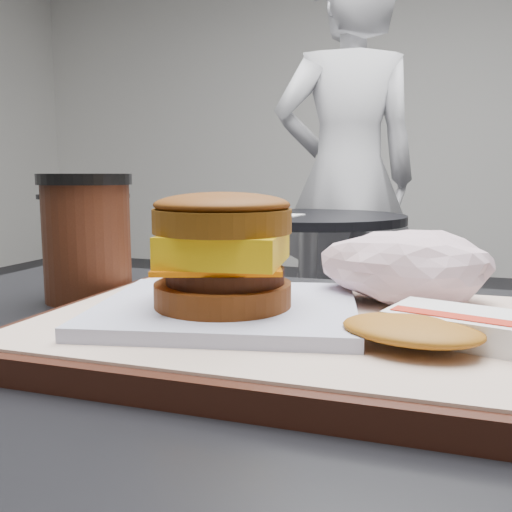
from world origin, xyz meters
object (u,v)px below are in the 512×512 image
Objects in this scene: serving_tray at (290,331)px; patron at (347,178)px; hash_brown at (440,328)px; crumpled_wrapper at (406,266)px; coffee_cup at (87,234)px; breakfast_sandwich at (225,265)px; neighbor_table at (308,269)px.

patron reaches higher than serving_tray.
serving_tray is at bearing 162.14° from hash_brown.
hash_brown is 2.18m from patron.
hash_brown is 0.12m from crumpled_wrapper.
coffee_cup is at bearing 161.02° from hash_brown.
serving_tray is at bearing 18.54° from breakfast_sandwich.
neighbor_table is at bearing 60.35° from patron.
neighbor_table is 0.43× the size of patron.
neighbor_table is at bearing 102.84° from serving_tray.
crumpled_wrapper is at bearing -73.83° from neighbor_table.
patron is (-0.42, 2.14, 0.08)m from hash_brown.
coffee_cup reaches higher than serving_tray.
coffee_cup reaches higher than breakfast_sandwich.
coffee_cup is at bearing 160.51° from serving_tray.
serving_tray is at bearing -133.80° from crumpled_wrapper.
patron is (-0.31, 2.10, 0.10)m from serving_tray.
crumpled_wrapper is at bearing 77.72° from patron.
breakfast_sandwich is at bearing -27.61° from coffee_cup.
serving_tray is at bearing -19.49° from coffee_cup.
neighbor_table is (-0.47, 1.65, -0.25)m from hash_brown.
hash_brown is 0.95× the size of crumpled_wrapper.
hash_brown is at bearing -75.68° from crumpled_wrapper.
coffee_cup is (-0.19, 0.10, 0.01)m from breakfast_sandwich.
breakfast_sandwich is 0.29× the size of neighbor_table.
coffee_cup is (-0.34, 0.12, 0.04)m from hash_brown.
neighbor_table is (-0.32, 1.63, -0.28)m from breakfast_sandwich.
neighbor_table is at bearing 106.04° from hash_brown.
serving_tray is 0.25m from coffee_cup.
serving_tray is at bearing -77.16° from neighbor_table.
breakfast_sandwich is 1.70× the size of hash_brown.
crumpled_wrapper is (0.08, 0.08, 0.04)m from serving_tray.
coffee_cup is at bearing -84.87° from neighbor_table.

